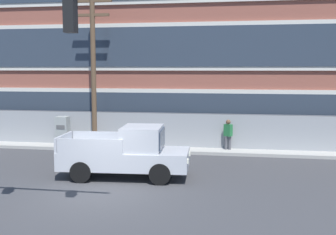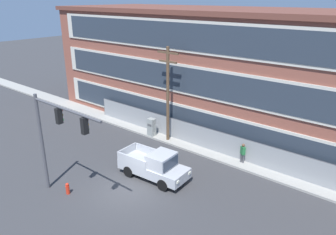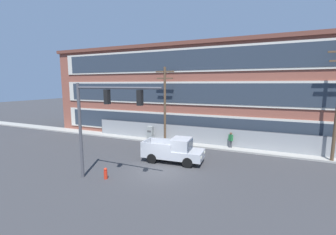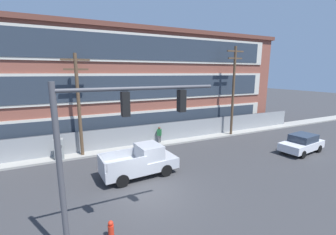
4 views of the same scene
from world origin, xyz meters
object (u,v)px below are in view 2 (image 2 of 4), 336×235
Objects in this scene: traffic_signal_mast at (55,130)px; pedestrian_near_cabinet at (243,153)px; pickup_truck_silver at (155,166)px; electrical_cabinet at (152,128)px; utility_pole_near_corner at (168,92)px; fire_hydrant at (68,189)px.

pedestrian_near_cabinet is at bearing 58.99° from traffic_signal_mast.
pickup_truck_silver reaches higher than electrical_cabinet.
traffic_signal_mast is 3.81× the size of pedestrian_near_cabinet.
traffic_signal_mast is 3.69× the size of electrical_cabinet.
utility_pole_near_corner is at bearing 7.88° from electrical_cabinet.
electrical_cabinet reaches higher than pedestrian_near_cabinet.
pickup_truck_silver is 6.75m from pedestrian_near_cabinet.
utility_pole_near_corner reaches higher than pickup_truck_silver.
fire_hydrant is (-6.73, -10.62, -0.59)m from pedestrian_near_cabinet.
electrical_cabinet is (-1.68, -0.23, -3.60)m from utility_pole_near_corner.
utility_pole_near_corner is 4.68× the size of electrical_cabinet.
pickup_truck_silver is 5.85m from fire_hydrant.
pedestrian_near_cabinet is at bearing 56.56° from pickup_truck_silver.
traffic_signal_mast is 1.26× the size of pickup_truck_silver.
utility_pole_near_corner is 7.79m from pedestrian_near_cabinet.
traffic_signal_mast is at bearing -74.46° from fire_hydrant.
utility_pole_near_corner is at bearing 121.29° from pickup_truck_silver.
utility_pole_near_corner is 10.46× the size of fire_hydrant.
pedestrian_near_cabinet is 2.17× the size of fire_hydrant.
pickup_truck_silver is 0.63× the size of utility_pole_near_corner.
pedestrian_near_cabinet reaches higher than fire_hydrant.
fire_hydrant is at bearing -88.77° from utility_pole_near_corner.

